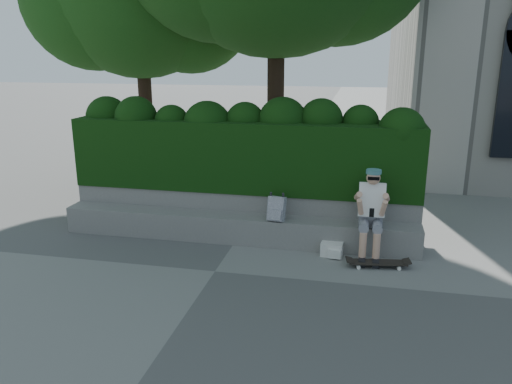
% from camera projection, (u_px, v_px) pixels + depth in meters
% --- Properties ---
extents(ground, '(80.00, 80.00, 0.00)m').
position_uv_depth(ground, '(215.00, 271.00, 7.26)').
color(ground, slate).
rests_on(ground, ground).
extents(bench_ledge, '(6.00, 0.45, 0.45)m').
position_uv_depth(bench_ledge, '(236.00, 228.00, 8.38)').
color(bench_ledge, gray).
rests_on(bench_ledge, ground).
extents(planter_wall, '(6.00, 0.50, 0.75)m').
position_uv_depth(planter_wall, '(242.00, 211.00, 8.78)').
color(planter_wall, gray).
rests_on(planter_wall, ground).
extents(hedge, '(6.00, 1.00, 1.20)m').
position_uv_depth(hedge, '(245.00, 154.00, 8.73)').
color(hedge, black).
rests_on(hedge, planter_wall).
extents(person, '(0.40, 0.76, 1.38)m').
position_uv_depth(person, '(371.00, 210.00, 7.62)').
color(person, gray).
rests_on(person, ground).
extents(skateboard, '(0.86, 0.33, 0.09)m').
position_uv_depth(skateboard, '(378.00, 263.00, 7.38)').
color(skateboard, black).
rests_on(skateboard, ground).
extents(backpack_plaid, '(0.29, 0.19, 0.40)m').
position_uv_depth(backpack_plaid, '(277.00, 209.00, 8.03)').
color(backpack_plaid, '#BBBABF').
rests_on(backpack_plaid, bench_ledge).
extents(backpack_ground, '(0.35, 0.26, 0.22)m').
position_uv_depth(backpack_ground, '(332.00, 249.00, 7.80)').
color(backpack_ground, silver).
rests_on(backpack_ground, ground).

